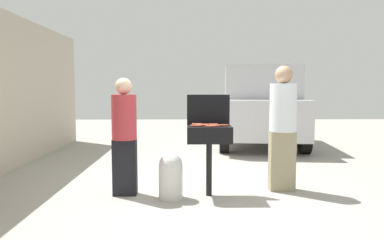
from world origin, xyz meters
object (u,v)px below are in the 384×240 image
(hot_dog_4, at_px, (211,126))
(propane_tank, at_px, (171,175))
(hot_dog_5, at_px, (213,124))
(hot_dog_6, at_px, (223,125))
(hot_dog_9, at_px, (215,126))
(parked_minivan, at_px, (258,105))
(hot_dog_7, at_px, (195,126))
(person_right, at_px, (283,123))
(hot_dog_8, at_px, (197,124))
(hot_dog_1, at_px, (203,125))
(hot_dog_10, at_px, (203,125))
(hot_dog_2, at_px, (212,125))
(hot_dog_3, at_px, (201,125))
(hot_dog_0, at_px, (197,124))
(bbq_grill, at_px, (209,137))
(person_left, at_px, (124,132))

(hot_dog_4, height_order, propane_tank, hot_dog_4)
(hot_dog_5, height_order, hot_dog_6, same)
(hot_dog_9, height_order, parked_minivan, parked_minivan)
(propane_tank, bearing_deg, hot_dog_7, 6.82)
(hot_dog_5, distance_m, parked_minivan, 4.85)
(person_right, bearing_deg, hot_dog_9, 15.42)
(parked_minivan, bearing_deg, propane_tank, 71.94)
(hot_dog_7, height_order, hot_dog_8, same)
(hot_dog_5, bearing_deg, hot_dog_1, -137.38)
(hot_dog_7, xyz_separation_m, hot_dog_10, (0.11, 0.14, 0.00))
(hot_dog_5, xyz_separation_m, hot_dog_6, (0.13, -0.13, 0.00))
(hot_dog_5, bearing_deg, hot_dog_2, -105.67)
(hot_dog_6, distance_m, hot_dog_7, 0.38)
(hot_dog_3, xyz_separation_m, hot_dog_7, (-0.08, -0.08, 0.00))
(hot_dog_0, relative_size, hot_dog_4, 1.00)
(hot_dog_6, xyz_separation_m, parked_minivan, (1.42, 4.73, 0.05))
(hot_dog_5, bearing_deg, hot_dog_10, -162.84)
(bbq_grill, xyz_separation_m, hot_dog_0, (-0.16, 0.13, 0.16))
(person_left, bearing_deg, hot_dog_1, 4.17)
(hot_dog_6, bearing_deg, hot_dog_2, 153.63)
(hot_dog_0, relative_size, parked_minivan, 0.03)
(hot_dog_3, height_order, propane_tank, hot_dog_3)
(person_left, bearing_deg, hot_dog_4, -0.89)
(hot_dog_2, xyz_separation_m, hot_dog_5, (0.02, 0.06, 0.00))
(hot_dog_7, xyz_separation_m, person_right, (1.26, 0.33, -0.01))
(hot_dog_4, bearing_deg, hot_dog_10, 111.64)
(hot_dog_7, bearing_deg, bbq_grill, 24.89)
(hot_dog_0, xyz_separation_m, hot_dog_4, (0.17, -0.29, 0.00))
(hot_dog_10, height_order, propane_tank, hot_dog_10)
(hot_dog_5, height_order, hot_dog_9, same)
(hot_dog_8, bearing_deg, hot_dog_0, 88.77)
(person_left, relative_size, parked_minivan, 0.35)
(hot_dog_3, bearing_deg, person_right, 12.20)
(hot_dog_6, bearing_deg, parked_minivan, 73.34)
(hot_dog_10, bearing_deg, hot_dog_7, -128.68)
(hot_dog_8, bearing_deg, hot_dog_9, -39.04)
(hot_dog_4, bearing_deg, hot_dog_2, 78.56)
(hot_dog_8, bearing_deg, hot_dog_10, -21.58)
(parked_minivan, bearing_deg, hot_dog_5, 77.18)
(hot_dog_1, bearing_deg, hot_dog_0, 113.35)
(hot_dog_4, relative_size, hot_dog_6, 1.00)
(person_right, relative_size, parked_minivan, 0.39)
(hot_dog_4, height_order, hot_dog_5, same)
(person_right, bearing_deg, propane_tank, 9.75)
(hot_dog_2, bearing_deg, hot_dog_3, -162.42)
(hot_dog_5, relative_size, person_left, 0.08)
(hot_dog_9, bearing_deg, parked_minivan, 72.20)
(hot_dog_7, bearing_deg, hot_dog_8, 82.35)
(hot_dog_8, bearing_deg, person_right, 7.17)
(hot_dog_0, xyz_separation_m, person_right, (1.23, 0.11, -0.01))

